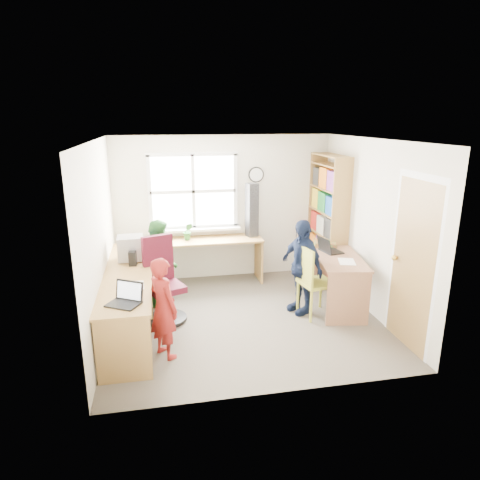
% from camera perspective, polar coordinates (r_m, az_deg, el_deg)
% --- Properties ---
extents(room, '(3.64, 3.44, 2.44)m').
position_cam_1_polar(room, '(5.66, 0.41, 1.22)').
color(room, '#4E473D').
rests_on(room, ground).
extents(l_desk, '(2.38, 2.95, 0.75)m').
position_cam_1_polar(l_desk, '(5.45, -12.65, -8.27)').
color(l_desk, '#AD8245').
rests_on(l_desk, ground).
extents(right_desk, '(0.83, 1.40, 0.76)m').
position_cam_1_polar(right_desk, '(6.33, 12.89, -3.91)').
color(right_desk, '#96684B').
rests_on(right_desk, ground).
extents(bookshelf, '(0.30, 1.02, 2.10)m').
position_cam_1_polar(bookshelf, '(7.19, 11.57, 2.34)').
color(bookshelf, '#AD8245').
rests_on(bookshelf, ground).
extents(swivel_chair, '(0.70, 0.70, 1.15)m').
position_cam_1_polar(swivel_chair, '(5.88, -10.23, -5.89)').
color(swivel_chair, black).
rests_on(swivel_chair, ground).
extents(wooden_chair, '(0.50, 0.50, 1.00)m').
position_cam_1_polar(wooden_chair, '(5.94, 9.61, -5.14)').
color(wooden_chair, gold).
rests_on(wooden_chair, ground).
extents(crt_monitor, '(0.36, 0.32, 0.34)m').
position_cam_1_polar(crt_monitor, '(6.10, -14.35, -1.06)').
color(crt_monitor, gray).
rests_on(crt_monitor, l_desk).
extents(laptop_left, '(0.42, 0.40, 0.23)m').
position_cam_1_polar(laptop_left, '(4.76, -14.97, -7.55)').
color(laptop_left, black).
rests_on(laptop_left, l_desk).
extents(laptop_right, '(0.34, 0.38, 0.23)m').
position_cam_1_polar(laptop_right, '(6.40, 11.70, -1.13)').
color(laptop_right, black).
rests_on(laptop_right, right_desk).
extents(speaker_a, '(0.10, 0.10, 0.20)m').
position_cam_1_polar(speaker_a, '(5.89, -14.13, -2.41)').
color(speaker_a, black).
rests_on(speaker_a, l_desk).
extents(speaker_b, '(0.11, 0.11, 0.19)m').
position_cam_1_polar(speaker_b, '(6.35, -14.42, -1.15)').
color(speaker_b, black).
rests_on(speaker_b, l_desk).
extents(cd_tower, '(0.22, 0.20, 0.89)m').
position_cam_1_polar(cd_tower, '(7.07, 1.59, 4.01)').
color(cd_tower, black).
rests_on(cd_tower, l_desk).
extents(game_box, '(0.41, 0.41, 0.07)m').
position_cam_1_polar(game_box, '(6.73, 11.26, -0.44)').
color(game_box, red).
rests_on(game_box, right_desk).
extents(paper_a, '(0.22, 0.30, 0.00)m').
position_cam_1_polar(paper_a, '(5.23, -13.80, -5.90)').
color(paper_a, white).
rests_on(paper_a, l_desk).
extents(paper_b, '(0.29, 0.35, 0.00)m').
position_cam_1_polar(paper_b, '(6.05, 14.04, -2.80)').
color(paper_b, white).
rests_on(paper_b, right_desk).
extents(potted_plant, '(0.17, 0.15, 0.28)m').
position_cam_1_polar(potted_plant, '(6.95, -6.95, 1.14)').
color(potted_plant, '#28662B').
rests_on(potted_plant, l_desk).
extents(person_red, '(0.48, 0.52, 1.19)m').
position_cam_1_polar(person_red, '(4.95, -10.18, -8.91)').
color(person_red, maroon).
rests_on(person_red, ground).
extents(person_green, '(0.52, 0.65, 1.26)m').
position_cam_1_polar(person_green, '(6.39, -10.56, -2.84)').
color(person_green, '#307830').
rests_on(person_green, ground).
extents(person_navy, '(0.59, 0.85, 1.34)m').
position_cam_1_polar(person_navy, '(6.01, 8.19, -3.52)').
color(person_navy, '#121C39').
rests_on(person_navy, ground).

